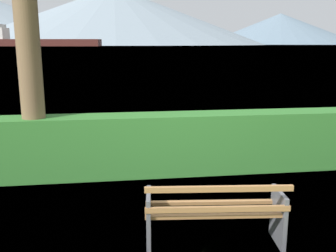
# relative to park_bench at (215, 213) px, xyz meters

# --- Properties ---
(ground_plane) EXTENTS (1400.00, 1400.00, 0.00)m
(ground_plane) POSITION_rel_park_bench_xyz_m (0.01, 0.06, -0.42)
(ground_plane) COLOR olive
(water_surface) EXTENTS (620.00, 620.00, 0.00)m
(water_surface) POSITION_rel_park_bench_xyz_m (0.01, 308.88, -0.42)
(water_surface) COLOR slate
(water_surface) RESTS_ON ground_plane
(park_bench) EXTENTS (1.72, 0.73, 0.87)m
(park_bench) POSITION_rel_park_bench_xyz_m (0.00, 0.00, 0.00)
(park_bench) COLOR olive
(park_bench) RESTS_ON ground_plane
(hedge_row) EXTENTS (7.20, 0.64, 1.14)m
(hedge_row) POSITION_rel_park_bench_xyz_m (0.01, 2.71, 0.14)
(hedge_row) COLOR #2D6B28
(hedge_row) RESTS_ON ground_plane
(cargo_ship_large) EXTENTS (95.94, 28.25, 15.87)m
(cargo_ship_large) POSITION_rel_park_bench_xyz_m (-66.15, 294.42, 4.01)
(cargo_ship_large) COLOR #471E19
(cargo_ship_large) RESTS_ON water_surface
(distant_hills) EXTENTS (799.72, 485.72, 75.66)m
(distant_hills) POSITION_rel_park_bench_xyz_m (-66.82, 573.46, 35.72)
(distant_hills) COLOR gray
(distant_hills) RESTS_ON ground_plane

